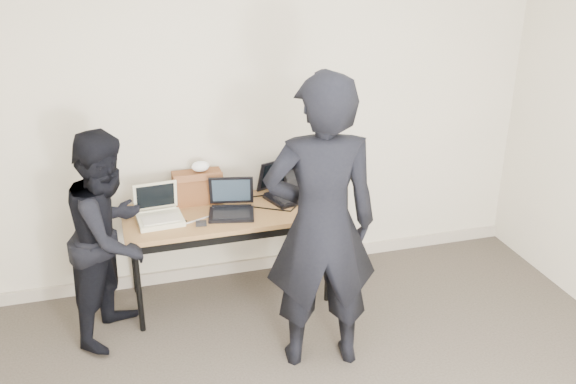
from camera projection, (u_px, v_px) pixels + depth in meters
name	position (u px, v px, depth m)	size (l,w,h in m)	color
room	(366.00, 250.00, 2.81)	(4.60, 4.60, 2.80)	#413931
desk	(228.00, 219.00, 4.68)	(1.51, 0.66, 0.72)	olive
laptop_beige	(159.00, 214.00, 4.51)	(0.33, 0.32, 0.25)	beige
laptop_center	(231.00, 205.00, 4.62)	(0.38, 0.37, 0.25)	black
laptop_right	(288.00, 188.00, 4.91)	(0.46, 0.45, 0.27)	black
leather_satchel	(198.00, 187.00, 4.76)	(0.36, 0.18, 0.25)	brown
tissue	(200.00, 166.00, 4.71)	(0.13, 0.10, 0.08)	white
equipment_box	(303.00, 183.00, 4.95)	(0.28, 0.23, 0.16)	black
power_brick	(201.00, 224.00, 4.45)	(0.07, 0.05, 0.03)	black
cables	(234.00, 211.00, 4.67)	(1.15, 0.41, 0.01)	black
person_typist	(321.00, 226.00, 3.89)	(0.70, 0.46, 1.93)	black
person_observer	(111.00, 236.00, 4.26)	(0.72, 0.56, 1.48)	black
baseboard	(256.00, 264.00, 5.30)	(4.50, 0.03, 0.10)	#ADA18F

